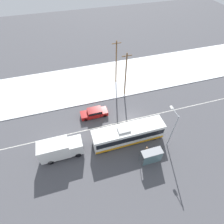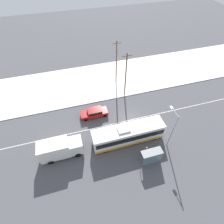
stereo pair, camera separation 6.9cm
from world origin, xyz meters
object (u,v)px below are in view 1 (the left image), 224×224
at_px(streetlamp, 172,126).
at_px(city_bus, 128,134).
at_px(sedan_car, 94,112).
at_px(utility_pole_snowlot, 116,62).
at_px(pedestrian_at_stop, 146,150).
at_px(utility_pole_roadside, 126,75).
at_px(box_truck, 60,149).
at_px(bus_shelter, 152,156).

bearing_deg(streetlamp, city_bus, 158.39).
bearing_deg(sedan_car, streetlamp, 137.47).
bearing_deg(streetlamp, utility_pole_snowlot, 99.86).
bearing_deg(pedestrian_at_stop, sedan_car, 120.64).
distance_m(city_bus, utility_pole_roadside, 11.37).
relative_size(pedestrian_at_stop, utility_pole_roadside, 0.20).
relative_size(box_truck, utility_pole_roadside, 0.68).
height_order(city_bus, sedan_car, city_bus).
bearing_deg(sedan_car, utility_pole_snowlot, -128.35).
bearing_deg(utility_pole_snowlot, utility_pole_roadside, -84.07).
bearing_deg(utility_pole_snowlot, pedestrian_at_stop, -92.78).
height_order(pedestrian_at_stop, streetlamp, streetlamp).
bearing_deg(box_truck, pedestrian_at_stop, -15.54).
height_order(sedan_car, streetlamp, streetlamp).
bearing_deg(box_truck, streetlamp, -8.85).
bearing_deg(city_bus, pedestrian_at_stop, -60.68).
bearing_deg(city_bus, box_truck, 178.53).
relative_size(city_bus, streetlamp, 1.62).
height_order(pedestrian_at_stop, utility_pole_snowlot, utility_pole_snowlot).
xyz_separation_m(pedestrian_at_stop, bus_shelter, (0.15, -1.46, 0.57)).
xyz_separation_m(city_bus, utility_pole_snowlot, (2.60, 14.86, 3.24)).
bearing_deg(sedan_car, city_bus, 121.25).
bearing_deg(utility_pole_snowlot, city_bus, -99.93).
xyz_separation_m(streetlamp, utility_pole_roadside, (-2.51, 12.70, 0.39)).
bearing_deg(streetlamp, sedan_car, 137.47).
xyz_separation_m(city_bus, box_truck, (-10.30, 0.26, 0.16)).
height_order(streetlamp, utility_pole_roadside, utility_pole_roadside).
height_order(box_truck, utility_pole_snowlot, utility_pole_snowlot).
distance_m(sedan_car, bus_shelter, 12.57).
bearing_deg(streetlamp, bus_shelter, -147.61).
bearing_deg(streetlamp, pedestrian_at_stop, -167.18).
distance_m(pedestrian_at_stop, utility_pole_snowlot, 18.34).
bearing_deg(bus_shelter, utility_pole_snowlot, 87.88).
bearing_deg(city_bus, bus_shelter, -67.49).
distance_m(box_truck, pedestrian_at_stop, 12.50).
relative_size(bus_shelter, streetlamp, 0.43).
relative_size(utility_pole_roadside, utility_pole_snowlot, 0.98).
xyz_separation_m(city_bus, streetlamp, (5.57, -2.21, 2.75)).
xyz_separation_m(city_bus, pedestrian_at_stop, (1.73, -3.08, -0.46)).
bearing_deg(utility_pole_roadside, box_truck, -142.57).
distance_m(city_bus, sedan_car, 7.70).
xyz_separation_m(city_bus, bus_shelter, (1.88, -4.54, 0.11)).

